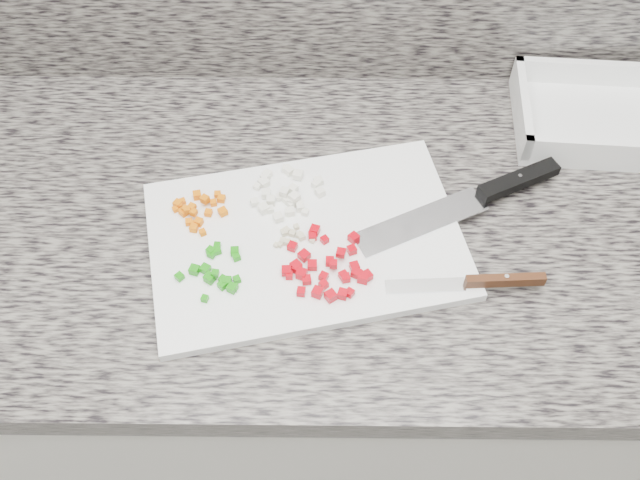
# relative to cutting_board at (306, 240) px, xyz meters

# --- Properties ---
(cabinet) EXTENTS (3.92, 0.62, 0.86)m
(cabinet) POSITION_rel_cutting_board_xyz_m (0.03, 0.05, -0.48)
(cabinet) COLOR silver
(cabinet) RESTS_ON ground
(countertop) EXTENTS (3.96, 0.64, 0.04)m
(countertop) POSITION_rel_cutting_board_xyz_m (0.03, 0.05, -0.03)
(countertop) COLOR slate
(countertop) RESTS_ON cabinet
(cutting_board) EXTENTS (0.48, 0.37, 0.01)m
(cutting_board) POSITION_rel_cutting_board_xyz_m (0.00, 0.00, 0.00)
(cutting_board) COLOR white
(cutting_board) RESTS_ON countertop
(carrot_pile) EXTENTS (0.08, 0.08, 0.02)m
(carrot_pile) POSITION_rel_cutting_board_xyz_m (-0.15, 0.04, 0.01)
(carrot_pile) COLOR orange
(carrot_pile) RESTS_ON cutting_board
(onion_pile) EXTENTS (0.11, 0.11, 0.02)m
(onion_pile) POSITION_rel_cutting_board_xyz_m (-0.03, 0.07, 0.01)
(onion_pile) COLOR white
(onion_pile) RESTS_ON cutting_board
(green_pepper_pile) EXTENTS (0.09, 0.09, 0.02)m
(green_pepper_pile) POSITION_rel_cutting_board_xyz_m (-0.12, -0.06, 0.01)
(green_pepper_pile) COLOR #16860C
(green_pepper_pile) RESTS_ON cutting_board
(red_pepper_pile) EXTENTS (0.12, 0.12, 0.02)m
(red_pepper_pile) POSITION_rel_cutting_board_xyz_m (0.03, -0.06, 0.01)
(red_pepper_pile) COLOR #B7020E
(red_pepper_pile) RESTS_ON cutting_board
(garlic_pile) EXTENTS (0.06, 0.04, 0.01)m
(garlic_pile) POSITION_rel_cutting_board_xyz_m (-0.02, -0.00, 0.01)
(garlic_pile) COLOR beige
(garlic_pile) RESTS_ON cutting_board
(chef_knife) EXTENTS (0.31, 0.18, 0.02)m
(chef_knife) POSITION_rel_cutting_board_xyz_m (0.26, 0.07, 0.01)
(chef_knife) COLOR silver
(chef_knife) RESTS_ON cutting_board
(paring_knife) EXTENTS (0.21, 0.03, 0.02)m
(paring_knife) POSITION_rel_cutting_board_xyz_m (0.24, -0.08, 0.01)
(paring_knife) COLOR silver
(paring_knife) RESTS_ON cutting_board
(tray) EXTENTS (0.28, 0.21, 0.05)m
(tray) POSITION_rel_cutting_board_xyz_m (0.46, 0.23, 0.01)
(tray) COLOR white
(tray) RESTS_ON countertop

